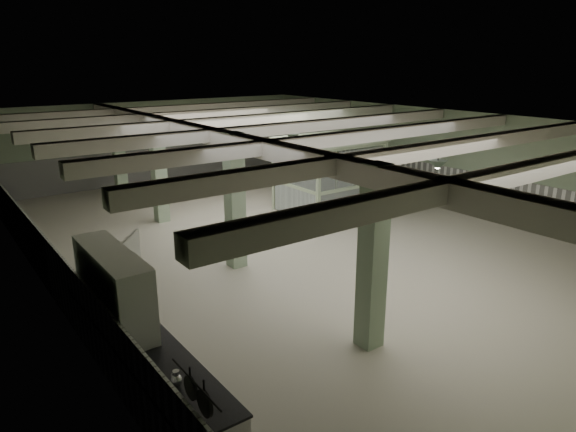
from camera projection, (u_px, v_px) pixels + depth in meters
floor at (289, 237)px, 16.09m from camera, size 20.00×20.00×0.00m
ceiling at (289, 122)px, 15.04m from camera, size 14.00×20.00×0.02m
wall_back at (158, 141)px, 23.27m from camera, size 14.00×0.02×3.60m
wall_left at (41, 223)px, 11.60m from camera, size 0.02×20.00×3.60m
wall_right at (437, 157)px, 19.54m from camera, size 0.02×20.00×3.60m
wainscot_left at (48, 266)px, 11.92m from camera, size 0.05×19.90×1.50m
wainscot_right at (434, 184)px, 19.83m from camera, size 0.05×19.90×1.50m
wainscot_back at (160, 164)px, 23.56m from camera, size 13.90×0.05×1.50m
girder at (214, 136)px, 13.69m from camera, size 0.45×19.90×0.40m
beam_a at (534, 170)px, 9.32m from camera, size 13.90×0.35×0.32m
beam_b at (424, 151)px, 11.24m from camera, size 13.90×0.35×0.32m
beam_c at (347, 138)px, 13.17m from camera, size 13.90×0.35×0.32m
beam_d at (289, 128)px, 15.10m from camera, size 13.90×0.35×0.32m
beam_e at (244, 120)px, 17.02m from camera, size 13.90×0.35×0.32m
beam_f at (209, 114)px, 18.95m from camera, size 13.90×0.35×0.32m
beam_g at (180, 109)px, 20.87m from camera, size 13.90×0.35×0.32m
column_a at (373, 259)px, 9.53m from camera, size 0.42×0.42×3.60m
column_b at (235, 201)px, 13.38m from camera, size 0.42×0.42×3.60m
column_c at (159, 170)px, 17.23m from camera, size 0.42×0.42×3.60m
column_d at (119, 153)px, 20.32m from camera, size 0.42×0.42×3.60m
hook_rail at (195, 383)px, 5.77m from camera, size 0.02×1.20×0.02m
pendant_front at (438, 165)px, 11.63m from camera, size 0.44×0.44×0.22m
pendant_mid at (292, 137)px, 15.87m from camera, size 0.44×0.44×0.22m
pendant_back at (215, 122)px, 19.72m from camera, size 0.44×0.44×0.22m
prep_counter at (143, 362)px, 8.63m from camera, size 0.95×5.44×0.91m
pitcher_near at (121, 309)px, 9.26m from camera, size 0.23×0.25×0.26m
pitcher_far at (176, 379)px, 7.24m from camera, size 0.22×0.23×0.25m
veg_colander at (138, 328)px, 8.65m from camera, size 0.52×0.52×0.21m
orange_bowl at (108, 292)px, 10.11m from camera, size 0.34×0.34×0.09m
skillet_near at (205, 403)px, 5.78m from camera, size 0.04×0.33×0.33m
skillet_far at (191, 388)px, 6.05m from camera, size 0.04×0.30×0.30m
walkin_cooler at (117, 309)px, 9.02m from camera, size 1.08×2.46×2.26m
guard_booth at (329, 162)px, 18.53m from camera, size 3.33×2.82×2.68m
filing_cabinet at (358, 184)px, 20.40m from camera, size 0.51×0.64×1.23m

